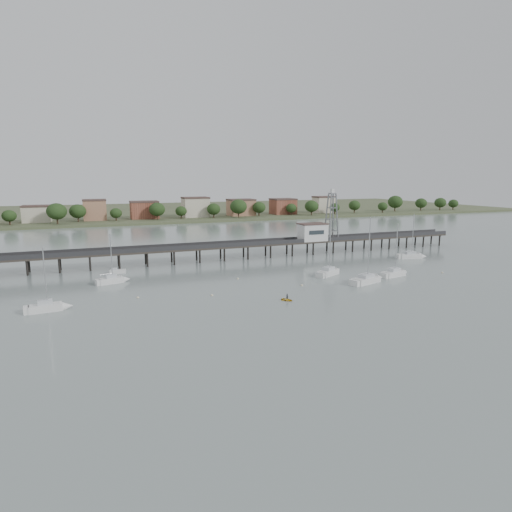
% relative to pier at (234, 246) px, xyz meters
% --- Properties ---
extents(ground_plane, '(500.00, 500.00, 0.00)m').
position_rel_pier_xyz_m(ground_plane, '(0.00, -60.00, -3.79)').
color(ground_plane, gray).
rests_on(ground_plane, ground).
extents(pier, '(150.00, 5.00, 5.50)m').
position_rel_pier_xyz_m(pier, '(0.00, 0.00, 0.00)').
color(pier, '#2D2823').
rests_on(pier, ground).
extents(pier_building, '(8.40, 5.40, 5.30)m').
position_rel_pier_xyz_m(pier_building, '(25.00, 0.00, 2.87)').
color(pier_building, silver).
rests_on(pier_building, ground).
extents(lattice_tower, '(3.20, 3.20, 15.50)m').
position_rel_pier_xyz_m(lattice_tower, '(31.50, 0.00, 7.31)').
color(lattice_tower, slate).
rests_on(lattice_tower, ground).
extents(sailboat_d, '(8.19, 3.87, 13.06)m').
position_rel_pier_xyz_m(sailboat_d, '(29.24, -33.87, -3.15)').
color(sailboat_d, white).
rests_on(sailboat_d, ground).
extents(sailboat_c, '(8.40, 5.95, 13.60)m').
position_rel_pier_xyz_m(sailboat_c, '(15.51, -26.94, -3.15)').
color(sailboat_c, white).
rests_on(sailboat_c, ground).
extents(sailboat_b, '(7.10, 3.62, 11.41)m').
position_rel_pier_xyz_m(sailboat_b, '(-33.15, -16.99, -3.14)').
color(sailboat_b, white).
rests_on(sailboat_b, ground).
extents(sailboat_a, '(7.27, 2.85, 11.82)m').
position_rel_pier_xyz_m(sailboat_a, '(-44.65, -34.10, -3.14)').
color(sailboat_a, white).
rests_on(sailboat_a, ground).
extents(sailboat_e, '(8.48, 4.23, 13.47)m').
position_rel_pier_xyz_m(sailboat_e, '(48.72, -17.43, -3.15)').
color(sailboat_e, white).
rests_on(sailboat_e, ground).
extents(sailboat_f, '(9.76, 5.39, 15.37)m').
position_rel_pier_xyz_m(sailboat_f, '(19.68, -36.74, -3.16)').
color(sailboat_f, white).
rests_on(sailboat_f, ground).
extents(white_tender, '(3.90, 2.01, 1.45)m').
position_rel_pier_xyz_m(white_tender, '(-32.16, -7.13, -3.35)').
color(white_tender, white).
rests_on(white_tender, ground).
extents(yellow_dinghy, '(1.68, 1.35, 2.37)m').
position_rel_pier_xyz_m(yellow_dinghy, '(-3.86, -43.23, -3.79)').
color(yellow_dinghy, gold).
rests_on(yellow_dinghy, ground).
extents(dinghy_occupant, '(0.69, 1.16, 0.26)m').
position_rel_pier_xyz_m(dinghy_occupant, '(-3.86, -43.23, -3.79)').
color(dinghy_occupant, black).
rests_on(dinghy_occupant, ground).
extents(mooring_buoys, '(71.93, 12.67, 0.39)m').
position_rel_pier_xyz_m(mooring_buoys, '(-1.51, -31.81, -3.71)').
color(mooring_buoys, beige).
rests_on(mooring_buoys, ground).
extents(far_shore, '(500.00, 170.00, 10.40)m').
position_rel_pier_xyz_m(far_shore, '(0.36, 179.58, -2.85)').
color(far_shore, '#475133').
rests_on(far_shore, ground).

